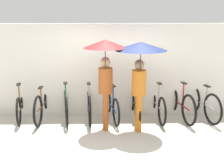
% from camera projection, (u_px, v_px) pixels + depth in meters
% --- Properties ---
extents(ground_plane, '(30.00, 30.00, 0.00)m').
position_uv_depth(ground_plane, '(113.00, 144.00, 6.43)').
color(ground_plane, beige).
extents(back_wall, '(12.57, 0.12, 2.36)m').
position_uv_depth(back_wall, '(111.00, 70.00, 7.95)').
color(back_wall, silver).
rests_on(back_wall, ground).
extents(parked_bicycle_0, '(0.45, 1.69, 1.00)m').
position_uv_depth(parked_bicycle_0, '(21.00, 104.00, 7.85)').
color(parked_bicycle_0, black).
rests_on(parked_bicycle_0, ground).
extents(parked_bicycle_1, '(0.44, 1.85, 1.01)m').
position_uv_depth(parked_bicycle_1, '(43.00, 104.00, 7.82)').
color(parked_bicycle_1, black).
rests_on(parked_bicycle_1, ground).
extents(parked_bicycle_2, '(0.45, 1.69, 1.11)m').
position_uv_depth(parked_bicycle_2, '(66.00, 105.00, 7.77)').
color(parked_bicycle_2, black).
rests_on(parked_bicycle_2, ground).
extents(parked_bicycle_3, '(0.44, 1.78, 0.99)m').
position_uv_depth(parked_bicycle_3, '(89.00, 104.00, 7.81)').
color(parked_bicycle_3, black).
rests_on(parked_bicycle_3, ground).
extents(parked_bicycle_4, '(0.49, 1.65, 1.05)m').
position_uv_depth(parked_bicycle_4, '(112.00, 105.00, 7.81)').
color(parked_bicycle_4, black).
rests_on(parked_bicycle_4, ground).
extents(parked_bicycle_5, '(0.44, 1.86, 1.10)m').
position_uv_depth(parked_bicycle_5, '(134.00, 103.00, 7.83)').
color(parked_bicycle_5, black).
rests_on(parked_bicycle_5, ground).
extents(parked_bicycle_6, '(0.44, 1.78, 1.08)m').
position_uv_depth(parked_bicycle_6, '(157.00, 104.00, 7.89)').
color(parked_bicycle_6, black).
rests_on(parked_bicycle_6, ground).
extents(parked_bicycle_7, '(0.52, 1.81, 1.00)m').
position_uv_depth(parked_bicycle_7, '(179.00, 103.00, 7.86)').
color(parked_bicycle_7, black).
rests_on(parked_bicycle_7, ground).
extents(parked_bicycle_8, '(0.57, 1.70, 1.10)m').
position_uv_depth(parked_bicycle_8, '(202.00, 103.00, 7.88)').
color(parked_bicycle_8, black).
rests_on(parked_bicycle_8, ground).
extents(pedestrian_leading, '(0.95, 0.95, 2.08)m').
position_uv_depth(pedestrian_leading, '(105.00, 61.00, 6.78)').
color(pedestrian_leading, '#9E4C1E').
rests_on(pedestrian_leading, ground).
extents(pedestrian_center, '(1.11, 1.11, 2.04)m').
position_uv_depth(pedestrian_center, '(140.00, 60.00, 6.69)').
color(pedestrian_center, '#C66B1E').
rests_on(pedestrian_center, ground).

